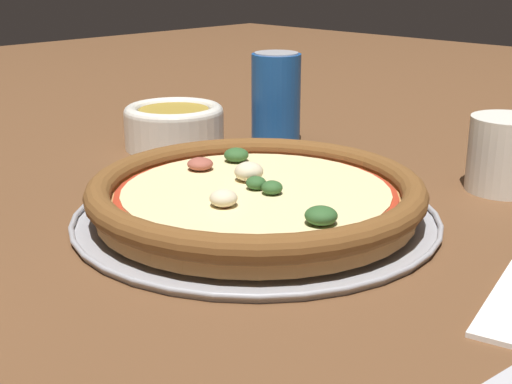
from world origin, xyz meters
name	(u,v)px	position (x,y,z in m)	size (l,w,h in m)	color
ground_plane	(256,221)	(0.00, 0.00, 0.00)	(3.00, 3.00, 0.00)	brown
pizza_tray	(256,216)	(0.00, 0.00, 0.00)	(0.36, 0.36, 0.01)	#9E9EA3
pizza	(256,194)	(0.00, 0.00, 0.03)	(0.33, 0.33, 0.04)	#BC7F42
bowl_near	(174,124)	(0.12, 0.27, 0.03)	(0.13, 0.13, 0.06)	silver
drinking_cup	(505,154)	(0.26, -0.13, 0.04)	(0.08, 0.08, 0.08)	silver
beverage_can	(276,99)	(0.23, 0.19, 0.06)	(0.07, 0.07, 0.12)	#194C99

